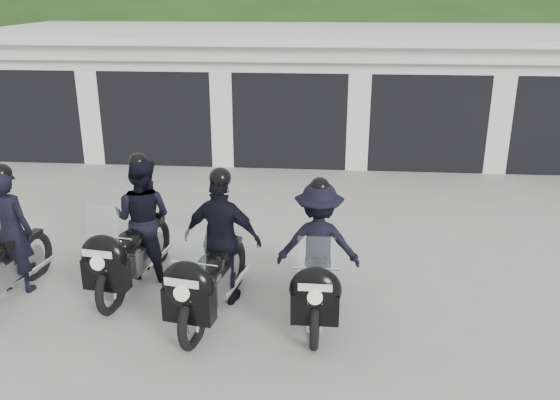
{
  "coord_description": "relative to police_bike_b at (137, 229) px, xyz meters",
  "views": [
    {
      "loc": [
        0.92,
        -7.77,
        3.96
      ],
      "look_at": [
        0.23,
        0.33,
        1.05
      ],
      "focal_mm": 38.0,
      "sensor_mm": 36.0,
      "label": 1
    }
  ],
  "objects": [
    {
      "name": "ground",
      "position": [
        1.72,
        0.33,
        -0.8
      ],
      "size": [
        80.0,
        80.0,
        0.0
      ],
      "primitive_type": "plane",
      "color": "#979792",
      "rests_on": "ground"
    },
    {
      "name": "garage_block",
      "position": [
        1.72,
        8.39,
        0.62
      ],
      "size": [
        16.4,
        6.8,
        2.96
      ],
      "color": "silver",
      "rests_on": "ground"
    },
    {
      "name": "background_vegetation",
      "position": [
        2.09,
        13.25,
        1.97
      ],
      "size": [
        20.0,
        3.9,
        5.8
      ],
      "color": "#1A3412",
      "rests_on": "ground"
    },
    {
      "name": "police_bike_b",
      "position": [
        0.0,
        0.0,
        0.0
      ],
      "size": [
        0.97,
        2.17,
        1.9
      ],
      "rotation": [
        0.0,
        0.0,
        -0.14
      ],
      "color": "black",
      "rests_on": "ground"
    },
    {
      "name": "police_bike_c",
      "position": [
        1.26,
        -0.66,
        0.01
      ],
      "size": [
        1.13,
        2.19,
        1.92
      ],
      "rotation": [
        0.0,
        0.0,
        -0.18
      ],
      "color": "black",
      "rests_on": "ground"
    },
    {
      "name": "police_bike_d",
      "position": [
        2.53,
        -0.57,
        -0.03
      ],
      "size": [
        1.08,
        2.07,
        1.8
      ],
      "rotation": [
        0.0,
        0.0,
        -0.01
      ],
      "color": "black",
      "rests_on": "ground"
    }
  ]
}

